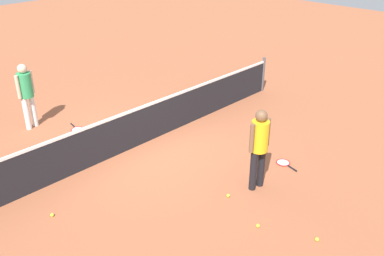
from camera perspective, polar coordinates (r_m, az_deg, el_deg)
The scene contains 10 objects.
ground_plane at distance 10.22m, azimuth -7.26°, elevation -2.35°, with size 40.00×40.00×0.00m, color #9E5638.
court_net at distance 9.99m, azimuth -7.42°, elevation 0.17°, with size 10.09×0.09×1.07m.
player_near_side at distance 8.24m, azimuth 9.01°, elevation -2.01°, with size 0.53×0.38×1.70m.
player_far_side at distance 11.39m, azimuth -21.38°, elevation 4.67°, with size 0.52×0.42×1.70m.
tennis_racket_near_player at distance 9.64m, azimuth 12.24°, elevation -4.63°, with size 0.38×0.61×0.03m.
tennis_racket_far_player at distance 11.29m, azimuth -15.22°, elevation -0.13°, with size 0.36×0.60×0.03m.
tennis_ball_near_player at distance 8.39m, azimuth 4.88°, elevation -9.03°, with size 0.07×0.07×0.07m, color #C6E033.
tennis_ball_midcourt at distance 8.29m, azimuth -18.26°, elevation -11.02°, with size 0.07×0.07×0.07m, color #C6E033.
tennis_ball_baseline at distance 7.68m, azimuth 16.43°, elevation -14.14°, with size 0.07×0.07×0.07m, color #C6E033.
tennis_ball_stray_left at distance 7.74m, azimuth 8.85°, elevation -12.83°, with size 0.07×0.07×0.07m, color #C6E033.
Camera 1 is at (-5.46, -7.12, 4.90)m, focal length 39.74 mm.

